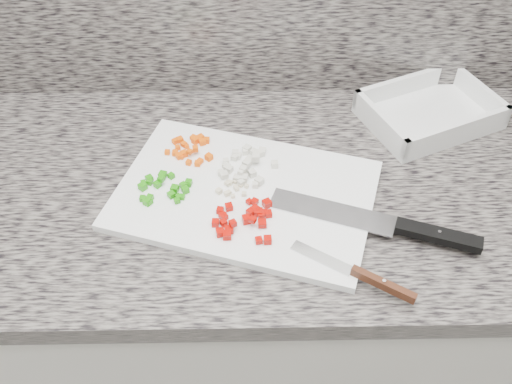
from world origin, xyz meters
The scene contains 11 objects.
cabinet centered at (0.00, 1.44, 0.43)m, with size 3.92×0.62×0.86m, color beige.
countertop centered at (0.00, 1.44, 0.88)m, with size 3.96×0.64×0.04m, color slate.
cutting_board centered at (-0.03, 1.39, 0.91)m, with size 0.46×0.31×0.02m, color white.
carrot_pile centered at (-0.13, 1.51, 0.92)m, with size 0.10×0.09×0.02m.
onion_pile centered at (-0.03, 1.46, 0.92)m, with size 0.12×0.11×0.02m.
green_pepper_pile centered at (-0.18, 1.40, 0.92)m, with size 0.10×0.09×0.02m.
red_pepper_pile centered at (-0.03, 1.32, 0.92)m, with size 0.11×0.10×0.02m.
garlic_pile centered at (-0.05, 1.40, 0.92)m, with size 0.06×0.05×0.01m.
chef_knife centered at (0.24, 1.30, 0.92)m, with size 0.36×0.16×0.02m.
paring_knife centered at (0.17, 1.20, 0.92)m, with size 0.19×0.13×0.02m.
tray centered at (0.36, 1.62, 0.92)m, with size 0.32×0.28×0.05m.
Camera 1 is at (-0.02, 0.66, 1.66)m, focal length 40.00 mm.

